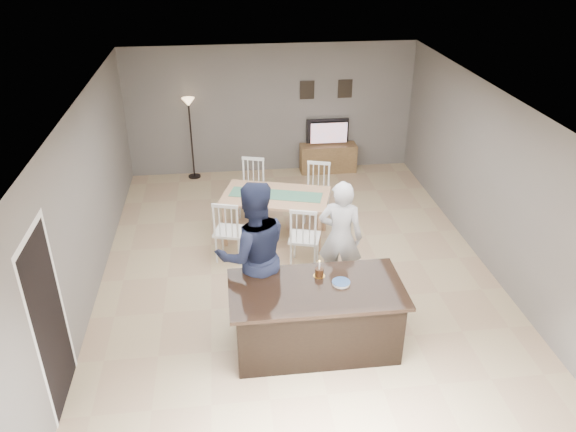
{
  "coord_description": "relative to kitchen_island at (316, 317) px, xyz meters",
  "views": [
    {
      "loc": [
        -1.03,
        -7.35,
        4.88
      ],
      "look_at": [
        -0.17,
        -0.3,
        1.11
      ],
      "focal_mm": 35.0,
      "sensor_mm": 36.0,
      "label": 1
    }
  ],
  "objects": [
    {
      "name": "dining_table",
      "position": [
        -0.21,
        2.81,
        0.23
      ],
      "size": [
        2.16,
        2.36,
        1.07
      ],
      "rotation": [
        0.0,
        0.0,
        -0.29
      ],
      "color": "tan",
      "rests_on": "floor"
    },
    {
      "name": "man",
      "position": [
        -0.73,
        0.64,
        0.57
      ],
      "size": [
        1.11,
        0.93,
        2.05
      ],
      "primitive_type": "imported",
      "rotation": [
        0.0,
        0.0,
        3.3
      ],
      "color": "#171C33",
      "rests_on": "floor"
    },
    {
      "name": "birthday_cake",
      "position": [
        0.07,
        0.25,
        0.5
      ],
      "size": [
        0.15,
        0.15,
        0.23
      ],
      "color": "gold",
      "rests_on": "kitchen_island"
    },
    {
      "name": "floor_lamp",
      "position": [
        -1.68,
        5.59,
        0.88
      ],
      "size": [
        0.26,
        0.26,
        1.72
      ],
      "color": "black",
      "rests_on": "floor"
    },
    {
      "name": "woman",
      "position": [
        0.55,
        1.22,
        0.42
      ],
      "size": [
        0.73,
        0.6,
        1.74
      ],
      "primitive_type": "imported",
      "rotation": [
        0.0,
        0.0,
        2.82
      ],
      "color": "#BBBBC0",
      "rests_on": "floor"
    },
    {
      "name": "television",
      "position": [
        1.2,
        5.64,
        0.41
      ],
      "size": [
        0.91,
        0.12,
        0.53
      ],
      "primitive_type": "imported",
      "rotation": [
        0.0,
        0.0,
        3.14
      ],
      "color": "black",
      "rests_on": "tv_console"
    },
    {
      "name": "kitchen_island",
      "position": [
        0.0,
        0.0,
        0.0
      ],
      "size": [
        2.15,
        1.1,
        0.9
      ],
      "color": "black",
      "rests_on": "floor"
    },
    {
      "name": "plate_stack",
      "position": [
        0.31,
        0.04,
        0.46
      ],
      "size": [
        0.23,
        0.23,
        0.04
      ],
      "color": "white",
      "rests_on": "kitchen_island"
    },
    {
      "name": "floor",
      "position": [
        0.0,
        1.8,
        -0.45
      ],
      "size": [
        8.0,
        8.0,
        0.0
      ],
      "primitive_type": "plane",
      "color": "tan",
      "rests_on": "ground"
    },
    {
      "name": "picture_frames",
      "position": [
        1.15,
        5.78,
        1.3
      ],
      "size": [
        1.1,
        0.02,
        0.38
      ],
      "color": "black",
      "rests_on": "room_shell"
    },
    {
      "name": "doorway",
      "position": [
        -2.99,
        -0.5,
        0.8
      ],
      "size": [
        0.0,
        2.1,
        2.65
      ],
      "color": "black",
      "rests_on": "floor"
    },
    {
      "name": "tv_screen_glow",
      "position": [
        1.2,
        5.56,
        0.42
      ],
      "size": [
        0.78,
        0.0,
        0.78
      ],
      "primitive_type": "plane",
      "rotation": [
        1.57,
        0.0,
        3.14
      ],
      "color": "#F95C1B",
      "rests_on": "tv_console"
    },
    {
      "name": "room_shell",
      "position": [
        0.0,
        1.8,
        1.22
      ],
      "size": [
        8.0,
        8.0,
        8.0
      ],
      "color": "slate",
      "rests_on": "floor"
    },
    {
      "name": "tv_console",
      "position": [
        1.2,
        5.57,
        -0.15
      ],
      "size": [
        1.2,
        0.4,
        0.6
      ],
      "primitive_type": "cube",
      "color": "brown",
      "rests_on": "floor"
    }
  ]
}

